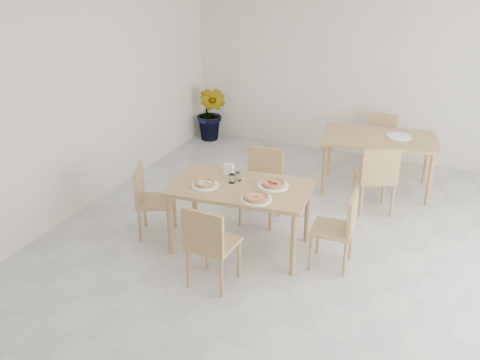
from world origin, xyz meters
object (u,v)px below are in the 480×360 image
at_px(tumbler_b, 239,177).
at_px(pizza_pepperoni, 273,184).
at_px(chair_west, 149,197).
at_px(potted_plant, 212,113).
at_px(tumbler_a, 232,179).
at_px(chair_east, 341,225).
at_px(chair_south, 209,241).
at_px(chair_back_s, 377,175).
at_px(pizza_mushroom, 205,183).
at_px(plate_empty, 399,136).
at_px(plate_margherita, 256,199).
at_px(main_table, 240,193).
at_px(pizza_margherita, 256,197).
at_px(second_table, 379,143).
at_px(napkin_holder, 229,170).
at_px(plate_pepperoni, 273,186).
at_px(chair_north, 262,180).
at_px(chair_back_n, 381,139).
at_px(plate_mushroom, 205,185).

bearing_deg(tumbler_b, pizza_pepperoni, 1.58).
height_order(chair_west, potted_plant, potted_plant).
height_order(chair_west, tumbler_a, tumbler_a).
bearing_deg(chair_east, chair_south, -54.60).
height_order(chair_west, chair_back_s, chair_back_s).
height_order(pizza_mushroom, plate_empty, pizza_mushroom).
bearing_deg(plate_margherita, main_table, 140.22).
height_order(chair_west, plate_margherita, chair_west).
height_order(pizza_margherita, pizza_pepperoni, same).
distance_m(chair_south, potted_plant, 4.21).
relative_size(tumbler_b, second_table, 0.06).
distance_m(chair_west, second_table, 3.12).
distance_m(chair_west, napkin_holder, 0.96).
distance_m(plate_margherita, pizza_margherita, 0.02).
bearing_deg(plate_pepperoni, chair_west, -168.23).
bearing_deg(napkin_holder, pizza_margherita, -47.15).
bearing_deg(napkin_holder, chair_north, 63.77).
bearing_deg(tumbler_a, potted_plant, 120.69).
bearing_deg(main_table, tumbler_b, 113.75).
xyz_separation_m(chair_back_n, plate_empty, (0.33, -0.62, 0.29)).
bearing_deg(pizza_mushroom, potted_plant, 115.79).
bearing_deg(chair_south, potted_plant, -60.80).
bearing_deg(plate_pepperoni, chair_north, 121.28).
bearing_deg(second_table, plate_mushroom, -131.55).
bearing_deg(chair_north, main_table, -91.89).
relative_size(chair_east, plate_empty, 2.61).
distance_m(napkin_holder, potted_plant, 3.20).
bearing_deg(potted_plant, pizza_pepperoni, -52.45).
relative_size(pizza_mushroom, chair_back_n, 0.35).
height_order(pizza_pepperoni, tumbler_a, tumbler_a).
relative_size(chair_north, plate_mushroom, 3.00).
distance_m(main_table, chair_back_s, 1.85).
relative_size(chair_south, napkin_holder, 6.67).
xyz_separation_m(chair_west, pizza_margherita, (1.34, -0.09, 0.30)).
bearing_deg(plate_pepperoni, pizza_margherita, -96.16).
bearing_deg(plate_margherita, chair_north, 108.45).
bearing_deg(pizza_mushroom, plate_margherita, -7.91).
bearing_deg(second_table, chair_back_s, -89.89).
xyz_separation_m(plate_pepperoni, potted_plant, (-2.17, 2.82, -0.29)).
bearing_deg(plate_margherita, chair_east, 21.26).
distance_m(chair_east, chair_back_s, 1.34).
distance_m(main_table, pizza_margherita, 0.39).
bearing_deg(chair_north, plate_mushroom, -113.61).
distance_m(chair_north, pizza_margherita, 1.07).
relative_size(chair_north, chair_back_s, 0.97).
height_order(main_table, chair_south, chair_south).
bearing_deg(plate_pepperoni, napkin_holder, 172.04).
height_order(tumbler_b, chair_back_s, chair_back_s).
distance_m(plate_pepperoni, pizza_pepperoni, 0.02).
bearing_deg(plate_empty, plate_pepperoni, -114.29).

